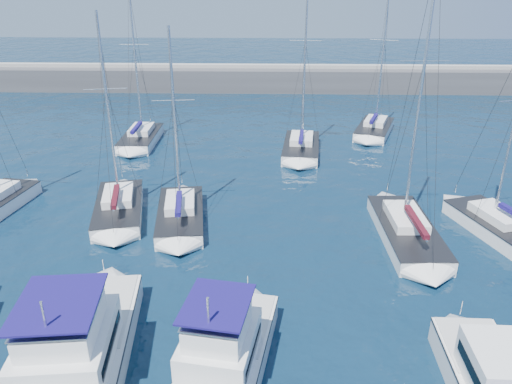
{
  "coord_description": "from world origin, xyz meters",
  "views": [
    {
      "loc": [
        2.02,
        -18.26,
        15.41
      ],
      "look_at": [
        1.25,
        9.55,
        3.0
      ],
      "focal_mm": 35.0,
      "sensor_mm": 36.0,
      "label": 1
    }
  ],
  "objects_px": {
    "motor_yacht_stbd_outer": "(489,379)",
    "sailboat_back_b": "(301,147)",
    "sailboat_back_a": "(141,138)",
    "sailboat_mid_e": "(501,228)",
    "motor_yacht_stbd_inner": "(224,355)",
    "sailboat_mid_c": "(181,215)",
    "sailboat_mid_b": "(119,208)",
    "sailboat_mid_d": "(406,230)",
    "motor_yacht_port_inner": "(76,351)",
    "sailboat_back_c": "(374,129)"
  },
  "relations": [
    {
      "from": "motor_yacht_stbd_outer",
      "to": "sailboat_mid_c",
      "type": "relative_size",
      "value": 0.49
    },
    {
      "from": "sailboat_back_a",
      "to": "sailboat_mid_b",
      "type": "bearing_deg",
      "value": -82.39
    },
    {
      "from": "sailboat_mid_d",
      "to": "motor_yacht_port_inner",
      "type": "bearing_deg",
      "value": -145.58
    },
    {
      "from": "sailboat_back_b",
      "to": "sailboat_mid_b",
      "type": "bearing_deg",
      "value": -129.73
    },
    {
      "from": "sailboat_mid_d",
      "to": "sailboat_back_a",
      "type": "xyz_separation_m",
      "value": [
        -21.09,
        18.28,
        -0.02
      ]
    },
    {
      "from": "sailboat_mid_c",
      "to": "sailboat_mid_d",
      "type": "distance_m",
      "value": 14.6
    },
    {
      "from": "sailboat_mid_b",
      "to": "sailboat_mid_d",
      "type": "distance_m",
      "value": 19.1
    },
    {
      "from": "sailboat_mid_b",
      "to": "sailboat_mid_c",
      "type": "height_order",
      "value": "sailboat_mid_b"
    },
    {
      "from": "motor_yacht_stbd_inner",
      "to": "sailboat_back_c",
      "type": "relative_size",
      "value": 0.56
    },
    {
      "from": "motor_yacht_port_inner",
      "to": "sailboat_mid_d",
      "type": "relative_size",
      "value": 0.59
    },
    {
      "from": "sailboat_mid_c",
      "to": "sailboat_back_a",
      "type": "distance_m",
      "value": 17.73
    },
    {
      "from": "motor_yacht_stbd_inner",
      "to": "sailboat_mid_c",
      "type": "height_order",
      "value": "sailboat_mid_c"
    },
    {
      "from": "sailboat_mid_d",
      "to": "motor_yacht_stbd_outer",
      "type": "bearing_deg",
      "value": -91.55
    },
    {
      "from": "sailboat_back_a",
      "to": "sailboat_back_c",
      "type": "xyz_separation_m",
      "value": [
        23.21,
        3.58,
        0.01
      ]
    },
    {
      "from": "motor_yacht_port_inner",
      "to": "sailboat_mid_e",
      "type": "height_order",
      "value": "sailboat_mid_e"
    },
    {
      "from": "motor_yacht_stbd_inner",
      "to": "sailboat_mid_c",
      "type": "relative_size",
      "value": 0.64
    },
    {
      "from": "motor_yacht_port_inner",
      "to": "sailboat_back_b",
      "type": "height_order",
      "value": "sailboat_back_b"
    },
    {
      "from": "sailboat_mid_e",
      "to": "motor_yacht_stbd_outer",
      "type": "bearing_deg",
      "value": -132.46
    },
    {
      "from": "sailboat_mid_e",
      "to": "sailboat_back_b",
      "type": "xyz_separation_m",
      "value": [
        -11.76,
        15.29,
        0.03
      ]
    },
    {
      "from": "sailboat_mid_c",
      "to": "sailboat_back_a",
      "type": "bearing_deg",
      "value": 104.08
    },
    {
      "from": "sailboat_back_c",
      "to": "motor_yacht_stbd_inner",
      "type": "bearing_deg",
      "value": -90.52
    },
    {
      "from": "motor_yacht_stbd_outer",
      "to": "sailboat_back_b",
      "type": "distance_m",
      "value": 29.19
    },
    {
      "from": "sailboat_mid_b",
      "to": "sailboat_back_c",
      "type": "height_order",
      "value": "sailboat_back_c"
    },
    {
      "from": "sailboat_mid_c",
      "to": "sailboat_back_b",
      "type": "distance_m",
      "value": 16.55
    },
    {
      "from": "motor_yacht_stbd_inner",
      "to": "sailboat_back_b",
      "type": "xyz_separation_m",
      "value": [
        4.67,
        27.84,
        -0.6
      ]
    },
    {
      "from": "motor_yacht_port_inner",
      "to": "sailboat_back_c",
      "type": "xyz_separation_m",
      "value": [
        18.57,
        33.79,
        -0.6
      ]
    },
    {
      "from": "sailboat_mid_e",
      "to": "sailboat_back_a",
      "type": "distance_m",
      "value": 32.42
    },
    {
      "from": "motor_yacht_port_inner",
      "to": "sailboat_mid_d",
      "type": "xyz_separation_m",
      "value": [
        16.45,
        11.93,
        -0.59
      ]
    },
    {
      "from": "motor_yacht_stbd_inner",
      "to": "sailboat_mid_e",
      "type": "bearing_deg",
      "value": 46.7
    },
    {
      "from": "sailboat_mid_d",
      "to": "sailboat_back_a",
      "type": "height_order",
      "value": "sailboat_mid_d"
    },
    {
      "from": "sailboat_mid_c",
      "to": "sailboat_mid_d",
      "type": "xyz_separation_m",
      "value": [
        14.49,
        -1.83,
        0.03
      ]
    },
    {
      "from": "sailboat_back_b",
      "to": "sailboat_back_c",
      "type": "bearing_deg",
      "value": 43.16
    },
    {
      "from": "motor_yacht_stbd_inner",
      "to": "sailboat_mid_e",
      "type": "distance_m",
      "value": 20.68
    },
    {
      "from": "sailboat_mid_c",
      "to": "sailboat_mid_d",
      "type": "height_order",
      "value": "sailboat_mid_d"
    },
    {
      "from": "sailboat_mid_b",
      "to": "sailboat_mid_e",
      "type": "relative_size",
      "value": 1.0
    },
    {
      "from": "motor_yacht_port_inner",
      "to": "sailboat_mid_b",
      "type": "distance_m",
      "value": 14.94
    },
    {
      "from": "motor_yacht_port_inner",
      "to": "sailboat_back_b",
      "type": "xyz_separation_m",
      "value": [
        10.76,
        27.78,
        -0.6
      ]
    },
    {
      "from": "sailboat_mid_e",
      "to": "sailboat_back_a",
      "type": "xyz_separation_m",
      "value": [
        -27.15,
        17.72,
        0.02
      ]
    },
    {
      "from": "motor_yacht_port_inner",
      "to": "sailboat_back_c",
      "type": "height_order",
      "value": "sailboat_back_c"
    },
    {
      "from": "motor_yacht_stbd_outer",
      "to": "sailboat_mid_d",
      "type": "relative_size",
      "value": 0.36
    },
    {
      "from": "motor_yacht_stbd_inner",
      "to": "sailboat_back_c",
      "type": "xyz_separation_m",
      "value": [
        12.48,
        33.86,
        -0.6
      ]
    },
    {
      "from": "sailboat_mid_d",
      "to": "sailboat_back_a",
      "type": "relative_size",
      "value": 1.18
    },
    {
      "from": "motor_yacht_port_inner",
      "to": "sailboat_back_b",
      "type": "relative_size",
      "value": 0.64
    },
    {
      "from": "motor_yacht_stbd_outer",
      "to": "sailboat_back_a",
      "type": "distance_m",
      "value": 37.54
    },
    {
      "from": "sailboat_mid_d",
      "to": "sailboat_mid_b",
      "type": "bearing_deg",
      "value": 170.06
    },
    {
      "from": "sailboat_mid_b",
      "to": "sailboat_back_a",
      "type": "height_order",
      "value": "sailboat_back_a"
    },
    {
      "from": "sailboat_mid_b",
      "to": "sailboat_back_c",
      "type": "xyz_separation_m",
      "value": [
        21.01,
        19.07,
        0.02
      ]
    },
    {
      "from": "sailboat_mid_b",
      "to": "sailboat_back_a",
      "type": "xyz_separation_m",
      "value": [
        -2.19,
        15.48,
        0.02
      ]
    },
    {
      "from": "sailboat_mid_e",
      "to": "sailboat_back_b",
      "type": "bearing_deg",
      "value": 109.57
    },
    {
      "from": "motor_yacht_port_inner",
      "to": "sailboat_back_b",
      "type": "bearing_deg",
      "value": 62.61
    }
  ]
}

